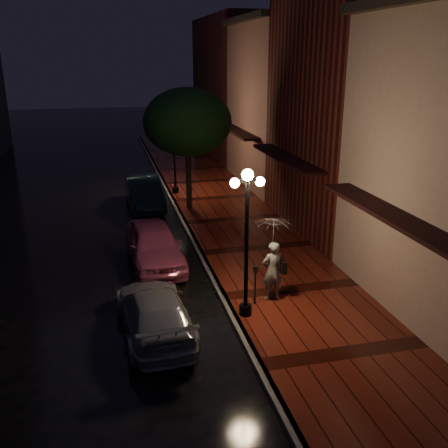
{
  "coord_description": "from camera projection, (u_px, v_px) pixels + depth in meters",
  "views": [
    {
      "loc": [
        -3.29,
        -17.4,
        7.29
      ],
      "look_at": [
        0.8,
        -0.46,
        1.4
      ],
      "focal_mm": 40.0,
      "sensor_mm": 36.0,
      "label": 1
    }
  ],
  "objects": [
    {
      "name": "navy_car",
      "position": [
        144.0,
        192.0,
        25.1
      ],
      "size": [
        1.76,
        4.7,
        1.53
      ],
      "primitive_type": "imported",
      "rotation": [
        0.0,
        0.0,
        0.03
      ],
      "color": "black",
      "rests_on": "ground"
    },
    {
      "name": "storefront_mid",
      "position": [
        355.0,
        101.0,
        20.73
      ],
      "size": [
        5.0,
        8.0,
        11.0
      ],
      "primitive_type": "cube",
      "color": "#511914",
      "rests_on": "ground"
    },
    {
      "name": "curb",
      "position": [
        201.0,
        255.0,
        19.07
      ],
      "size": [
        0.25,
        60.0,
        0.15
      ],
      "primitive_type": "cube",
      "color": "#595451",
      "rests_on": "ground"
    },
    {
      "name": "ground",
      "position": [
        201.0,
        256.0,
        19.09
      ],
      "size": [
        120.0,
        120.0,
        0.0
      ],
      "primitive_type": "plane",
      "color": "black",
      "rests_on": "ground"
    },
    {
      "name": "streetlamp_near",
      "position": [
        247.0,
        235.0,
        13.73
      ],
      "size": [
        0.96,
        0.36,
        4.31
      ],
      "color": "black",
      "rests_on": "sidewalk"
    },
    {
      "name": "street_tree",
      "position": [
        188.0,
        124.0,
        23.39
      ],
      "size": [
        4.16,
        4.16,
        5.8
      ],
      "color": "black",
      "rests_on": "sidewalk"
    },
    {
      "name": "sidewalk",
      "position": [
        257.0,
        249.0,
        19.57
      ],
      "size": [
        4.5,
        60.0,
        0.15
      ],
      "primitive_type": "cube",
      "color": "#46140C",
      "rests_on": "ground"
    },
    {
      "name": "silver_car",
      "position": [
        154.0,
        312.0,
        13.65
      ],
      "size": [
        2.08,
        4.54,
        1.29
      ],
      "primitive_type": "imported",
      "rotation": [
        0.0,
        0.0,
        3.21
      ],
      "color": "#929399",
      "rests_on": "ground"
    },
    {
      "name": "woman_with_umbrella",
      "position": [
        273.0,
        246.0,
        14.9
      ],
      "size": [
        1.09,
        1.12,
        2.63
      ],
      "rotation": [
        0.0,
        0.0,
        3.24
      ],
      "color": "silver",
      "rests_on": "sidewalk"
    },
    {
      "name": "parking_meter",
      "position": [
        255.0,
        281.0,
        14.88
      ],
      "size": [
        0.14,
        0.12,
        1.25
      ],
      "rotation": [
        0.0,
        0.0,
        0.33
      ],
      "color": "black",
      "rests_on": "sidewalk"
    },
    {
      "name": "pink_car",
      "position": [
        154.0,
        245.0,
        18.11
      ],
      "size": [
        2.06,
        4.6,
        1.53
      ],
      "primitive_type": "imported",
      "rotation": [
        0.0,
        0.0,
        0.06
      ],
      "color": "#BF4E73",
      "rests_on": "ground"
    },
    {
      "name": "storefront_far",
      "position": [
        286.0,
        107.0,
        28.42
      ],
      "size": [
        5.0,
        8.0,
        9.0
      ],
      "primitive_type": "cube",
      "color": "#8C5951",
      "rests_on": "ground"
    },
    {
      "name": "storefront_extra",
      "position": [
        240.0,
        88.0,
        37.46
      ],
      "size": [
        5.0,
        12.0,
        10.0
      ],
      "primitive_type": "cube",
      "color": "#511914",
      "rests_on": "ground"
    },
    {
      "name": "streetlamp_far",
      "position": [
        174.0,
        148.0,
        26.63
      ],
      "size": [
        0.96,
        0.36,
        4.31
      ],
      "color": "black",
      "rests_on": "sidewalk"
    }
  ]
}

